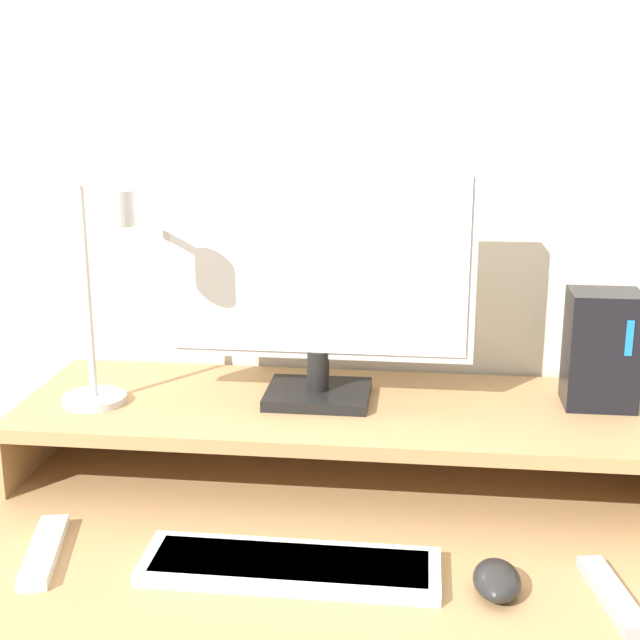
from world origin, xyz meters
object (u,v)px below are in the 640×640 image
at_px(desk_lamp, 102,297).
at_px(remote_secondary, 612,595).
at_px(keyboard, 290,566).
at_px(router_dock, 602,349).
at_px(remote_control, 44,551).
at_px(mouse, 497,580).
at_px(monitor, 318,277).

bearing_deg(desk_lamp, remote_secondary, -19.46).
xyz_separation_m(desk_lamp, keyboard, (0.32, -0.24, -0.29)).
distance_m(desk_lamp, router_dock, 0.78).
distance_m(keyboard, remote_control, 0.33).
xyz_separation_m(router_dock, mouse, (-0.18, -0.38, -0.19)).
xyz_separation_m(router_dock, keyboard, (-0.44, -0.37, -0.20)).
height_order(monitor, router_dock, monitor).
distance_m(monitor, remote_control, 0.56).
distance_m(monitor, router_dock, 0.46).
distance_m(monitor, mouse, 0.53).
distance_m(keyboard, remote_secondary, 0.40).
bearing_deg(mouse, desk_lamp, 156.50).
bearing_deg(mouse, keyboard, 176.92).
bearing_deg(router_dock, remote_secondary, -96.03).
bearing_deg(desk_lamp, mouse, -23.50).
relative_size(monitor, remote_secondary, 3.00).
relative_size(router_dock, remote_control, 1.03).
distance_m(router_dock, remote_secondary, 0.43).
distance_m(keyboard, mouse, 0.26).
distance_m(desk_lamp, keyboard, 0.49).
bearing_deg(remote_control, keyboard, -0.40).
distance_m(router_dock, mouse, 0.46).
bearing_deg(remote_control, monitor, 45.64).
height_order(monitor, keyboard, monitor).
relative_size(router_dock, remote_secondary, 1.14).
xyz_separation_m(mouse, remote_secondary, (0.14, -0.00, -0.01)).
height_order(remote_control, remote_secondary, same).
distance_m(desk_lamp, remote_control, 0.38).
xyz_separation_m(mouse, remote_control, (-0.60, 0.02, -0.01)).
bearing_deg(router_dock, desk_lamp, -170.49).
bearing_deg(remote_secondary, monitor, 138.81).
distance_m(monitor, keyboard, 0.46).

